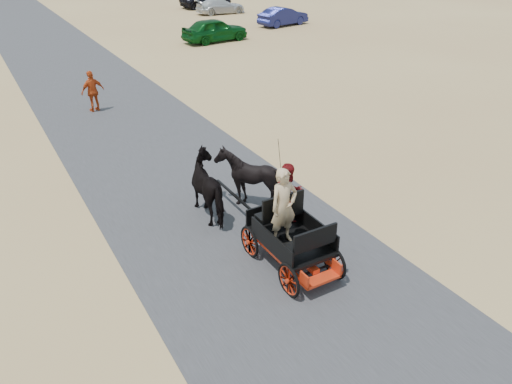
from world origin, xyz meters
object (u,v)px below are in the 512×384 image
carriage (291,252)px  car_a (215,30)px  car_b (283,16)px  horse_right (248,178)px  horse_left (212,187)px  car_d (206,0)px  car_c (220,6)px  pedestrian (93,91)px

carriage → car_a: size_ratio=0.54×
carriage → car_b: 30.97m
horse_right → car_b: 28.17m
horse_right → car_a: size_ratio=0.38×
carriage → horse_left: horse_left is taller
horse_left → car_d: (16.10, 34.56, -0.17)m
horse_right → car_b: (16.18, 23.06, -0.16)m
carriage → horse_right: horse_right is taller
car_b → car_c: 7.73m
carriage → car_d: bearing=67.5°
horse_right → car_c: bearing=-115.4°
horse_left → car_d: horse_left is taller
pedestrian → car_c: (16.21, 20.34, -0.24)m
pedestrian → car_b: (17.85, 12.79, -0.18)m
carriage → car_b: (16.73, 26.06, 0.33)m
car_a → car_b: bearing=-75.0°
car_d → horse_right: bearing=156.3°
car_b → car_c: car_b is taller
horse_right → car_d: (15.00, 34.56, -0.17)m
horse_left → car_b: 28.81m
horse_left → horse_right: bearing=-180.0°
car_b → carriage: bearing=137.7°
carriage → pedestrian: pedestrian is taller
carriage → horse_left: size_ratio=1.20×
pedestrian → car_a: 14.70m
car_c → pedestrian: bearing=145.1°
horse_left → car_d: 38.13m
horse_right → pedestrian: size_ratio=0.98×
car_b → car_d: size_ratio=0.85×
horse_right → car_a: bearing=-113.8°
horse_left → car_b: horse_left is taller
car_a → horse_left: bearing=148.4°
carriage → car_a: 25.26m
pedestrian → car_c: pedestrian is taller
car_a → car_c: (5.55, 10.22, -0.14)m
carriage → car_a: (9.53, 23.39, 0.40)m
carriage → pedestrian: bearing=94.9°
carriage → horse_right: 3.09m
pedestrian → car_d: size_ratio=0.35×
horse_right → pedestrian: (-1.68, 10.27, 0.01)m
carriage → car_c: size_ratio=0.56×
car_c → horse_right: bearing=158.2°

